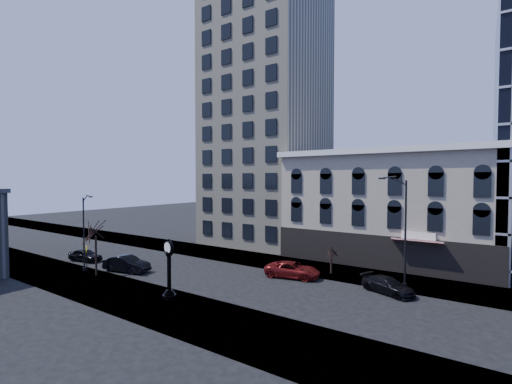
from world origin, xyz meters
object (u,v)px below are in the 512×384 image
Objects in this scene: warning_sign at (86,253)px; car_near_a at (85,255)px; street_clock at (169,271)px; street_lamp_near at (86,213)px; car_near_b at (127,264)px.

car_near_a is (-4.77, 2.59, -1.25)m from warning_sign.
street_lamp_near is at bearing -173.91° from street_clock.
car_near_a is 0.84× the size of car_near_b.
warning_sign is (-0.14, 0.09, -4.05)m from street_lamp_near.
warning_sign is at bearing -174.29° from street_clock.
street_clock is 17.88m from car_near_a.
street_clock is 0.59× the size of street_lamp_near.
car_near_b is at bearing 50.89° from street_lamp_near.
street_lamp_near is at bearing -128.89° from car_near_a.
warning_sign is (-12.73, 0.74, -0.25)m from street_clock.
warning_sign is at bearing 116.93° from car_near_b.
car_near_b is at bearing 170.94° from street_clock.
street_lamp_near is 4.05m from warning_sign.
street_clock is at bearing -120.23° from car_near_b.
warning_sign is 0.65× the size of car_near_a.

